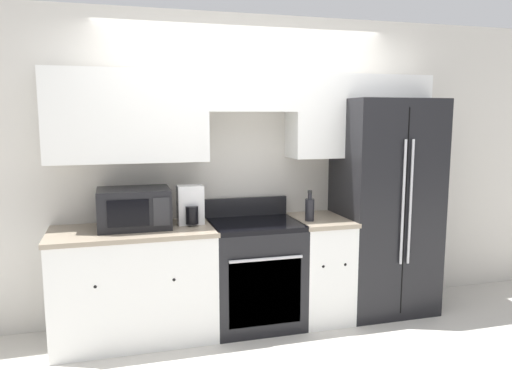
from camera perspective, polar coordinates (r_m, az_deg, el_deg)
ground_plane at (r=4.12m, az=1.24°, el=-16.37°), size 12.00×12.00×0.00m
wall_back at (r=4.32m, az=-1.03°, el=4.90°), size 8.00×0.39×2.60m
lower_cabinets_left at (r=4.09m, az=-13.76°, el=-10.17°), size 1.26×0.64×0.88m
lower_cabinets_right at (r=4.42m, az=7.21°, el=-8.54°), size 0.45×0.64×0.88m
oven_range at (r=4.24m, az=-0.16°, el=-9.20°), size 0.74×0.65×1.04m
refrigerator at (r=4.64m, az=14.21°, el=-1.53°), size 0.83×0.77×1.89m
microwave at (r=4.00m, az=-13.77°, el=-1.81°), size 0.55×0.41×0.31m
bottle at (r=4.17m, az=6.15°, el=-1.93°), size 0.08×0.08×0.26m
electric_kettle at (r=4.05m, az=-7.49°, el=-1.61°), size 0.21×0.20×0.31m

